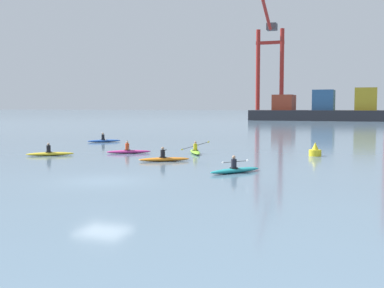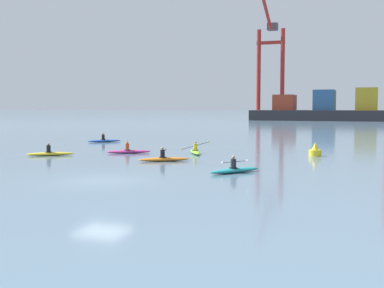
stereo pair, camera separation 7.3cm
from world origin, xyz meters
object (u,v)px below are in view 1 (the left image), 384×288
Objects in this scene: gantry_crane_west at (270,58)px; kayak_orange at (164,159)px; kayak_yellow at (50,153)px; kayak_teal at (235,170)px; container_barge at (325,110)px; channel_buoy at (315,151)px; kayak_blue at (104,140)px; kayak_lime at (195,151)px; kayak_magenta at (128,151)px.

kayak_orange is (14.33, -110.90, -17.15)m from gantry_crane_west.
kayak_yellow is 1.01× the size of kayak_teal.
channel_buoy is at bearing -85.82° from container_barge.
kayak_blue is at bearing 162.02° from channel_buoy.
channel_buoy reaches higher than kayak_teal.
channel_buoy is 8.90m from kayak_lime.
channel_buoy is 0.31× the size of kayak_orange.
kayak_yellow is at bearing -96.78° from container_barge.
gantry_crane_west is 10.82× the size of kayak_yellow.
kayak_yellow reaches higher than kayak_lime.
kayak_yellow is (-11.63, -97.76, -2.44)m from container_barge.
channel_buoy reaches higher than kayak_magenta.
kayak_lime is 5.13m from kayak_magenta.
gantry_crane_west is 33.96× the size of channel_buoy.
kayak_magenta is at bearing -94.26° from container_barge.
kayak_yellow is 0.97× the size of kayak_magenta.
kayak_magenta is (9.63, -106.82, -17.15)m from gantry_crane_west.
kayak_orange is at bearing -92.10° from kayak_lime.
kayak_magenta is at bearing -51.58° from kayak_blue.
gantry_crane_west reaches higher than kayak_teal.
gantry_crane_west is 107.93m from channel_buoy.
container_barge is 11.53× the size of kayak_yellow.
kayak_blue is (-14.78, -84.46, -2.44)m from container_barge.
container_barge reaches higher than channel_buoy.
kayak_blue is (-12.66, 8.27, -0.00)m from kayak_lime.
kayak_yellow is 13.67m from kayak_blue.
kayak_orange is at bearing -48.06° from kayak_blue.
kayak_magenta is (-4.90, -1.51, -0.00)m from kayak_lime.
gantry_crane_west is at bearing 102.64° from channel_buoy.
kayak_magenta is 1.01× the size of kayak_orange.
kayak_blue is (-3.15, 13.31, -0.00)m from kayak_yellow.
kayak_lime is at bearing -91.31° from container_barge.
gantry_crane_west is at bearing 97.36° from kayak_orange.
channel_buoy is at bearing 73.56° from kayak_teal.
kayak_blue is at bearing 146.85° from kayak_lime.
kayak_magenta is 13.19m from kayak_teal.
kayak_blue is 0.90× the size of kayak_magenta.
container_barge is at bearing 80.08° from kayak_blue.
channel_buoy is 0.34× the size of kayak_blue.
gantry_crane_west reaches higher than kayak_blue.
channel_buoy is (6.68, -91.42, -2.26)m from container_barge.
kayak_magenta is at bearing -84.85° from gantry_crane_west.
container_barge is 98.48m from kayak_yellow.
gantry_crane_west is 111.79m from kayak_yellow.
gantry_crane_west reaches higher than channel_buoy.
container_barge is 36.18× the size of channel_buoy.
kayak_magenta is (-7.02, -94.24, -2.44)m from container_barge.
kayak_blue is at bearing 135.89° from kayak_teal.
container_barge is 10.98× the size of kayak_lime.
channel_buoy is 11.34m from kayak_orange.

